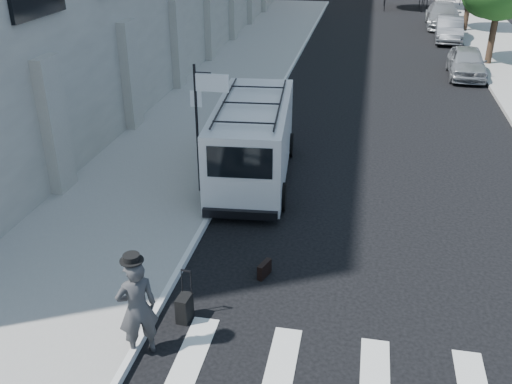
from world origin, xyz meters
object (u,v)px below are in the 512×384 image
at_px(businessman, 137,308).
at_px(parked_car_c, 443,15).
at_px(cargo_van, 253,139).
at_px(parked_car_a, 467,62).
at_px(parked_car_b, 449,30).
at_px(briefcase, 264,269).
at_px(suitcase, 184,308).

relative_size(businessman, parked_car_c, 0.36).
height_order(businessman, cargo_van, cargo_van).
bearing_deg(parked_car_a, businessman, -109.16).
distance_m(parked_car_a, parked_car_c, 12.99).
height_order(businessman, parked_car_a, businessman).
bearing_deg(parked_car_b, cargo_van, -105.88).
bearing_deg(cargo_van, briefcase, -80.87).
bearing_deg(briefcase, businessman, -103.85).
bearing_deg(parked_car_b, briefcase, -99.76).
relative_size(cargo_van, parked_car_c, 1.16).
distance_m(suitcase, cargo_van, 6.77).
xyz_separation_m(parked_car_b, parked_car_c, (0.09, 4.77, 0.07)).
xyz_separation_m(cargo_van, parked_car_a, (7.61, 12.89, -0.49)).
bearing_deg(cargo_van, parked_car_c, 68.50).
xyz_separation_m(businessman, parked_car_c, (8.26, 33.58, -0.19)).
bearing_deg(cargo_van, suitcase, -94.85).
distance_m(businessman, parked_car_b, 29.94).
xyz_separation_m(briefcase, cargo_van, (-1.24, 4.98, 1.01)).
bearing_deg(briefcase, suitcase, -107.17).
bearing_deg(suitcase, businessman, -110.34).
height_order(briefcase, parked_car_b, parked_car_b).
bearing_deg(businessman, briefcase, -157.81).
distance_m(businessman, suitcase, 1.31).
relative_size(briefcase, parked_car_c, 0.08).
relative_size(cargo_van, parked_car_b, 1.46).
bearing_deg(suitcase, cargo_van, 95.69).
xyz_separation_m(parked_car_a, parked_car_b, (0.06, 8.21, 0.01)).
bearing_deg(parked_car_a, parked_car_b, 91.90).
relative_size(businessman, parked_car_a, 0.48).
distance_m(briefcase, cargo_van, 5.23).
height_order(suitcase, parked_car_a, parked_car_a).
bearing_deg(parked_car_c, businessman, -102.15).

